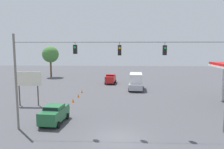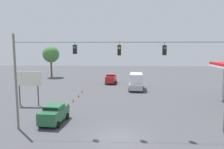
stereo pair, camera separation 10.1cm
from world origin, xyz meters
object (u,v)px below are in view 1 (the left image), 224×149
(overhead_signal_span, at_px, (120,73))
(traffic_cone_fourth, at_px, (78,95))
(sedan_green_parked_shoulder, at_px, (54,114))
(traffic_cone_second, at_px, (69,106))
(sedan_red_withflow_deep, at_px, (111,79))
(tree_horizon_left, at_px, (50,54))
(traffic_cone_fifth, at_px, (82,91))
(roadside_billboard, at_px, (28,81))
(traffic_cone_third, at_px, (73,100))
(traffic_cone_nearest, at_px, (62,113))
(box_truck_silver_oncoming_deep, at_px, (136,82))

(overhead_signal_span, bearing_deg, traffic_cone_fourth, -63.76)
(overhead_signal_span, height_order, sedan_green_parked_shoulder, overhead_signal_span)
(traffic_cone_second, bearing_deg, sedan_red_withflow_deep, -103.26)
(overhead_signal_span, bearing_deg, sedan_red_withflow_deep, -85.38)
(sedan_red_withflow_deep, relative_size, traffic_cone_second, 7.19)
(tree_horizon_left, bearing_deg, traffic_cone_fifth, 121.18)
(overhead_signal_span, distance_m, traffic_cone_fourth, 15.59)
(overhead_signal_span, bearing_deg, roadside_billboard, -34.16)
(traffic_cone_third, bearing_deg, traffic_cone_fourth, -92.05)
(overhead_signal_span, bearing_deg, traffic_cone_third, -56.64)
(traffic_cone_nearest, bearing_deg, traffic_cone_fourth, -90.19)
(traffic_cone_fourth, height_order, traffic_cone_fifth, same)
(sedan_green_parked_shoulder, distance_m, tree_horizon_left, 35.46)
(traffic_cone_third, relative_size, traffic_cone_fifth, 1.00)
(traffic_cone_fifth, bearing_deg, box_truck_silver_oncoming_deep, -160.00)
(traffic_cone_third, relative_size, tree_horizon_left, 0.07)
(sedan_green_parked_shoulder, height_order, traffic_cone_fifth, sedan_green_parked_shoulder)
(sedan_red_withflow_deep, height_order, sedan_green_parked_shoulder, sedan_red_withflow_deep)
(traffic_cone_nearest, xyz_separation_m, traffic_cone_second, (0.01, -3.15, 0.00))
(sedan_green_parked_shoulder, distance_m, box_truck_silver_oncoming_deep, 20.46)
(traffic_cone_nearest, bearing_deg, traffic_cone_third, -89.20)
(traffic_cone_third, bearing_deg, box_truck_silver_oncoming_deep, -133.83)
(traffic_cone_fourth, bearing_deg, traffic_cone_nearest, 89.81)
(sedan_green_parked_shoulder, xyz_separation_m, tree_horizon_left, (11.09, -33.33, 4.82))
(traffic_cone_second, height_order, roadside_billboard, roadside_billboard)
(box_truck_silver_oncoming_deep, xyz_separation_m, traffic_cone_second, (9.36, 12.65, -1.17))
(traffic_cone_third, bearing_deg, traffic_cone_second, 91.54)
(sedan_green_parked_shoulder, bearing_deg, traffic_cone_fifth, -90.74)
(sedan_red_withflow_deep, distance_m, traffic_cone_fifth, 10.56)
(sedan_green_parked_shoulder, height_order, tree_horizon_left, tree_horizon_left)
(box_truck_silver_oncoming_deep, distance_m, roadside_billboard, 19.03)
(sedan_green_parked_shoulder, relative_size, traffic_cone_fourth, 7.48)
(overhead_signal_span, distance_m, traffic_cone_fifth, 18.46)
(sedan_red_withflow_deep, height_order, traffic_cone_second, sedan_red_withflow_deep)
(overhead_signal_span, xyz_separation_m, traffic_cone_fifth, (6.53, -16.47, -5.19))
(box_truck_silver_oncoming_deep, bearing_deg, roadside_billboard, 38.00)
(sedan_red_withflow_deep, bearing_deg, traffic_cone_third, 74.25)
(traffic_cone_second, xyz_separation_m, tree_horizon_left, (11.27, -27.89, 5.52))
(traffic_cone_fourth, bearing_deg, sedan_red_withflow_deep, -108.89)
(traffic_cone_fourth, bearing_deg, roadside_billboard, 41.59)
(traffic_cone_nearest, bearing_deg, roadside_billboard, -36.54)
(sedan_red_withflow_deep, distance_m, traffic_cone_third, 16.63)
(sedan_green_parked_shoulder, distance_m, traffic_cone_nearest, 2.41)
(sedan_red_withflow_deep, height_order, tree_horizon_left, tree_horizon_left)
(overhead_signal_span, bearing_deg, traffic_cone_second, -47.87)
(traffic_cone_fourth, relative_size, traffic_cone_fifth, 1.00)
(traffic_cone_fourth, bearing_deg, overhead_signal_span, 116.24)
(traffic_cone_fourth, bearing_deg, sedan_green_parked_shoulder, 88.92)
(overhead_signal_span, relative_size, traffic_cone_third, 34.26)
(traffic_cone_second, height_order, traffic_cone_third, same)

